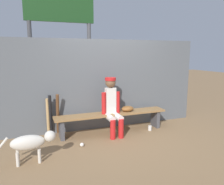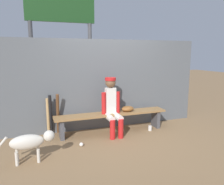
# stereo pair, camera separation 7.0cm
# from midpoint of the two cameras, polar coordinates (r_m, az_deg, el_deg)

# --- Properties ---
(ground_plane) EXTENTS (30.00, 30.00, 0.00)m
(ground_plane) POSITION_cam_midpoint_polar(r_m,az_deg,el_deg) (4.97, 0.41, -10.15)
(ground_plane) COLOR olive
(chainlink_fence) EXTENTS (4.57, 0.03, 2.03)m
(chainlink_fence) POSITION_cam_midpoint_polar(r_m,az_deg,el_deg) (5.07, -1.02, 2.06)
(chainlink_fence) COLOR #595E63
(chainlink_fence) RESTS_ON ground_plane
(dugout_bench) EXTENTS (2.48, 0.36, 0.44)m
(dugout_bench) POSITION_cam_midpoint_polar(r_m,az_deg,el_deg) (4.87, 0.42, -6.33)
(dugout_bench) COLOR olive
(dugout_bench) RESTS_ON ground_plane
(player_seated) EXTENTS (0.41, 0.55, 1.22)m
(player_seated) POSITION_cam_midpoint_polar(r_m,az_deg,el_deg) (4.68, 0.46, -3.09)
(player_seated) COLOR silver
(player_seated) RESTS_ON ground_plane
(baseball_glove) EXTENTS (0.28, 0.20, 0.12)m
(baseball_glove) POSITION_cam_midpoint_polar(r_m,az_deg,el_deg) (4.96, 4.45, -4.19)
(baseball_glove) COLOR brown
(baseball_glove) RESTS_ON dugout_bench
(bat_wood_dark) EXTENTS (0.08, 0.28, 0.90)m
(bat_wood_dark) POSITION_cam_midpoint_polar(r_m,az_deg,el_deg) (4.85, -13.36, -5.40)
(bat_wood_dark) COLOR brown
(bat_wood_dark) RESTS_ON ground_plane
(bat_aluminum_black) EXTENTS (0.08, 0.20, 0.88)m
(bat_aluminum_black) POSITION_cam_midpoint_polar(r_m,az_deg,el_deg) (4.83, -15.10, -5.65)
(bat_aluminum_black) COLOR black
(bat_aluminum_black) RESTS_ON ground_plane
(bat_wood_tan) EXTENTS (0.07, 0.14, 0.81)m
(bat_wood_tan) POSITION_cam_midpoint_polar(r_m,az_deg,el_deg) (4.84, -15.71, -6.08)
(bat_wood_tan) COLOR tan
(bat_wood_tan) RESTS_ON ground_plane
(baseball) EXTENTS (0.07, 0.07, 0.07)m
(baseball) POSITION_cam_midpoint_polar(r_m,az_deg,el_deg) (4.28, -7.41, -13.13)
(baseball) COLOR white
(baseball) RESTS_ON ground_plane
(cup_on_ground) EXTENTS (0.08, 0.08, 0.11)m
(cup_on_ground) POSITION_cam_midpoint_polar(r_m,az_deg,el_deg) (5.13, 10.14, -9.02)
(cup_on_ground) COLOR silver
(cup_on_ground) RESTS_ON ground_plane
(cup_on_bench) EXTENTS (0.08, 0.08, 0.11)m
(cup_on_bench) POSITION_cam_midpoint_polar(r_m,az_deg,el_deg) (4.86, -0.08, -4.51)
(cup_on_bench) COLOR #1E47AD
(cup_on_bench) RESTS_ON dugout_bench
(scoreboard) EXTENTS (1.97, 0.27, 3.66)m
(scoreboard) POSITION_cam_midpoint_polar(r_m,az_deg,el_deg) (5.90, -12.10, 17.74)
(scoreboard) COLOR #3F3F42
(scoreboard) RESTS_ON ground_plane
(dog) EXTENTS (0.84, 0.20, 0.49)m
(dog) POSITION_cam_midpoint_polar(r_m,az_deg,el_deg) (3.80, -19.66, -11.87)
(dog) COLOR beige
(dog) RESTS_ON ground_plane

